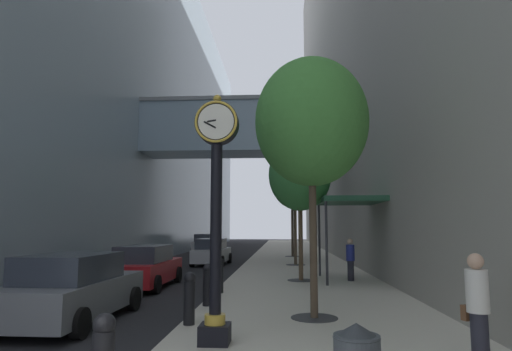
{
  "coord_description": "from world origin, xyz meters",
  "views": [
    {
      "loc": [
        2.29,
        -2.96,
        2.26
      ],
      "look_at": [
        0.94,
        19.45,
        4.94
      ],
      "focal_mm": 30.62,
      "sensor_mm": 36.0,
      "label": 1
    }
  ],
  "objects_px": {
    "street_tree_near": "(311,122)",
    "street_tree_far": "(292,186)",
    "car_red_mid": "(145,267)",
    "pedestrian_walking": "(478,306)",
    "car_grey_trailing": "(73,289)",
    "bollard_fourth": "(207,283)",
    "bollard_fifth": "(220,274)",
    "bollard_third": "(189,297)",
    "pedestrian_by_clock": "(350,258)",
    "street_tree_mid_far": "(295,187)",
    "street_tree_mid_near": "(300,175)",
    "car_silver_far": "(212,252)",
    "car_white_near": "(205,244)",
    "street_clock": "(216,203)"
  },
  "relations": [
    {
      "from": "bollard_fourth",
      "to": "car_white_near",
      "type": "relative_size",
      "value": 0.26
    },
    {
      "from": "street_tree_far",
      "to": "car_grey_trailing",
      "type": "height_order",
      "value": "street_tree_far"
    },
    {
      "from": "street_clock",
      "to": "pedestrian_by_clock",
      "type": "height_order",
      "value": "street_clock"
    },
    {
      "from": "bollard_fourth",
      "to": "car_grey_trailing",
      "type": "distance_m",
      "value": 3.4
    },
    {
      "from": "street_tree_mid_far",
      "to": "car_red_mid",
      "type": "height_order",
      "value": "street_tree_mid_far"
    },
    {
      "from": "street_tree_near",
      "to": "bollard_fourth",
      "type": "bearing_deg",
      "value": 152.11
    },
    {
      "from": "pedestrian_by_clock",
      "to": "car_white_near",
      "type": "height_order",
      "value": "pedestrian_by_clock"
    },
    {
      "from": "bollard_fourth",
      "to": "pedestrian_walking",
      "type": "relative_size",
      "value": 0.66
    },
    {
      "from": "street_tree_near",
      "to": "car_white_near",
      "type": "xyz_separation_m",
      "value": [
        -7.54,
        27.79,
        -4.02
      ]
    },
    {
      "from": "bollard_fourth",
      "to": "bollard_third",
      "type": "bearing_deg",
      "value": -90.0
    },
    {
      "from": "bollard_fourth",
      "to": "street_tree_mid_far",
      "type": "relative_size",
      "value": 0.2
    },
    {
      "from": "car_grey_trailing",
      "to": "bollard_fourth",
      "type": "bearing_deg",
      "value": 29.44
    },
    {
      "from": "street_tree_near",
      "to": "bollard_fifth",
      "type": "bearing_deg",
      "value": 126.22
    },
    {
      "from": "street_tree_mid_near",
      "to": "pedestrian_walking",
      "type": "bearing_deg",
      "value": -78.12
    },
    {
      "from": "bollard_third",
      "to": "street_tree_mid_far",
      "type": "distance_m",
      "value": 16.22
    },
    {
      "from": "street_tree_mid_near",
      "to": "car_silver_far",
      "type": "height_order",
      "value": "street_tree_mid_near"
    },
    {
      "from": "pedestrian_walking",
      "to": "pedestrian_by_clock",
      "type": "bearing_deg",
      "value": 91.53
    },
    {
      "from": "car_white_near",
      "to": "car_red_mid",
      "type": "relative_size",
      "value": 0.94
    },
    {
      "from": "bollard_third",
      "to": "pedestrian_by_clock",
      "type": "bearing_deg",
      "value": 59.8
    },
    {
      "from": "street_tree_near",
      "to": "car_red_mid",
      "type": "height_order",
      "value": "street_tree_near"
    },
    {
      "from": "street_tree_far",
      "to": "car_white_near",
      "type": "xyz_separation_m",
      "value": [
        -7.54,
        5.81,
        -4.51
      ]
    },
    {
      "from": "bollard_third",
      "to": "bollard_fifth",
      "type": "distance_m",
      "value": 4.67
    },
    {
      "from": "street_tree_near",
      "to": "street_tree_mid_near",
      "type": "height_order",
      "value": "street_tree_near"
    },
    {
      "from": "bollard_fourth",
      "to": "bollard_fifth",
      "type": "distance_m",
      "value": 2.34
    },
    {
      "from": "street_tree_near",
      "to": "street_tree_mid_near",
      "type": "bearing_deg",
      "value": 90.0
    },
    {
      "from": "bollard_fifth",
      "to": "street_tree_mid_far",
      "type": "xyz_separation_m",
      "value": [
        2.79,
        10.84,
        3.84
      ]
    },
    {
      "from": "street_tree_far",
      "to": "pedestrian_by_clock",
      "type": "xyz_separation_m",
      "value": [
        1.98,
        -14.63,
        -4.3
      ]
    },
    {
      "from": "street_tree_near",
      "to": "street_tree_far",
      "type": "distance_m",
      "value": 21.99
    },
    {
      "from": "street_tree_mid_far",
      "to": "pedestrian_by_clock",
      "type": "bearing_deg",
      "value": -74.79
    },
    {
      "from": "bollard_third",
      "to": "car_white_near",
      "type": "bearing_deg",
      "value": 99.4
    },
    {
      "from": "street_tree_mid_far",
      "to": "car_grey_trailing",
      "type": "bearing_deg",
      "value": -111.2
    },
    {
      "from": "car_red_mid",
      "to": "pedestrian_walking",
      "type": "bearing_deg",
      "value": -48.85
    },
    {
      "from": "car_red_mid",
      "to": "car_grey_trailing",
      "type": "height_order",
      "value": "car_grey_trailing"
    },
    {
      "from": "street_clock",
      "to": "bollard_fifth",
      "type": "xyz_separation_m",
      "value": [
        -0.81,
        6.22,
        -1.99
      ]
    },
    {
      "from": "bollard_fifth",
      "to": "bollard_third",
      "type": "bearing_deg",
      "value": -90.0
    },
    {
      "from": "street_tree_far",
      "to": "car_red_mid",
      "type": "distance_m",
      "value": 17.73
    },
    {
      "from": "street_clock",
      "to": "street_tree_mid_near",
      "type": "height_order",
      "value": "street_tree_mid_near"
    },
    {
      "from": "street_tree_mid_near",
      "to": "street_tree_far",
      "type": "relative_size",
      "value": 0.84
    },
    {
      "from": "street_clock",
      "to": "street_tree_far",
      "type": "distance_m",
      "value": 24.6
    },
    {
      "from": "car_silver_far",
      "to": "street_tree_mid_far",
      "type": "bearing_deg",
      "value": -14.02
    },
    {
      "from": "street_tree_near",
      "to": "car_grey_trailing",
      "type": "height_order",
      "value": "street_tree_near"
    },
    {
      "from": "street_tree_mid_near",
      "to": "car_red_mid",
      "type": "xyz_separation_m",
      "value": [
        -5.93,
        -1.43,
        -3.62
      ]
    },
    {
      "from": "street_clock",
      "to": "bollard_fourth",
      "type": "distance_m",
      "value": 4.44
    },
    {
      "from": "car_white_near",
      "to": "car_grey_trailing",
      "type": "distance_m",
      "value": 28.04
    },
    {
      "from": "car_red_mid",
      "to": "street_tree_near",
      "type": "bearing_deg",
      "value": -44.87
    },
    {
      "from": "pedestrian_by_clock",
      "to": "car_red_mid",
      "type": "bearing_deg",
      "value": -169.59
    },
    {
      "from": "bollard_fourth",
      "to": "street_tree_mid_far",
      "type": "xyz_separation_m",
      "value": [
        2.79,
        13.17,
        3.84
      ]
    },
    {
      "from": "pedestrian_walking",
      "to": "car_grey_trailing",
      "type": "height_order",
      "value": "pedestrian_walking"
    },
    {
      "from": "bollard_fourth",
      "to": "street_tree_mid_far",
      "type": "distance_m",
      "value": 14.0
    },
    {
      "from": "bollard_fifth",
      "to": "street_tree_mid_far",
      "type": "relative_size",
      "value": 0.2
    }
  ]
}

